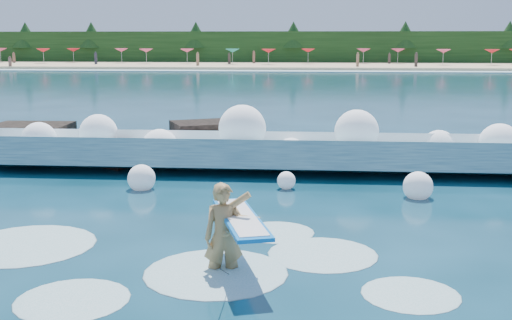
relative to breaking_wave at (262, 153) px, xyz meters
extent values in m
plane|color=#062B37|center=(-1.27, -6.81, -0.49)|extent=(200.00, 200.00, 0.00)
cube|color=tan|center=(-1.27, 71.19, -0.29)|extent=(140.00, 20.00, 0.40)
cube|color=silver|center=(-1.27, 60.19, -0.45)|extent=(140.00, 5.00, 0.08)
cube|color=black|center=(-1.27, 81.19, 2.01)|extent=(140.00, 4.00, 5.00)
cube|color=teal|center=(0.00, -0.16, -0.08)|extent=(16.40, 2.50, 1.37)
cube|color=white|center=(0.00, 0.64, 0.33)|extent=(16.40, 1.16, 0.64)
cube|color=black|center=(-7.71, 1.29, -0.04)|extent=(2.50, 1.91, 1.32)
cube|color=black|center=(-4.71, 0.49, -0.14)|extent=(2.29, 2.14, 1.01)
cube|color=black|center=(-2.01, 1.69, 0.00)|extent=(2.52, 2.33, 1.42)
imported|color=#A17D4B|center=(0.03, -8.62, 0.11)|extent=(0.75, 0.58, 1.83)
cube|color=blue|center=(0.31, -8.57, 0.42)|extent=(1.28, 2.56, 0.06)
cube|color=white|center=(0.31, -8.57, 0.44)|extent=(1.12, 2.33, 0.06)
cylinder|color=black|center=(0.21, -9.82, -0.04)|extent=(0.01, 0.91, 0.43)
sphere|color=white|center=(-6.62, -0.62, 0.43)|extent=(1.03, 1.03, 1.03)
sphere|color=white|center=(-5.05, 0.11, 0.53)|extent=(1.16, 1.16, 1.16)
sphere|color=white|center=(-3.06, -0.24, 0.16)|extent=(1.13, 1.13, 1.13)
sphere|color=white|center=(-0.62, 0.16, 0.72)|extent=(1.43, 1.43, 1.43)
sphere|color=white|center=(0.87, -0.43, 0.12)|extent=(0.86, 0.86, 0.86)
sphere|color=white|center=(2.79, 0.24, 0.66)|extent=(1.31, 1.31, 1.31)
sphere|color=white|center=(5.22, 0.33, 0.21)|extent=(1.01, 1.01, 1.01)
sphere|color=white|center=(6.85, -0.05, 0.39)|extent=(1.17, 1.17, 1.17)
sphere|color=white|center=(-2.94, -2.82, -0.21)|extent=(0.73, 0.73, 0.73)
sphere|color=white|center=(0.82, -2.46, -0.27)|extent=(0.48, 0.48, 0.48)
sphere|color=white|center=(4.09, -3.13, -0.21)|extent=(0.74, 0.74, 0.74)
ellipsoid|color=silver|center=(-0.10, -8.70, -0.49)|extent=(2.45, 2.45, 0.12)
ellipsoid|color=silver|center=(-2.08, -10.01, -0.49)|extent=(1.74, 1.74, 0.09)
ellipsoid|color=silver|center=(1.70, -7.60, -0.49)|extent=(2.02, 2.02, 0.10)
ellipsoid|color=silver|center=(-3.92, -7.57, -0.49)|extent=(2.65, 2.65, 0.13)
ellipsoid|color=silver|center=(0.78, -6.32, -0.49)|extent=(1.55, 1.55, 0.08)
ellipsoid|color=silver|center=(3.02, -9.35, -0.49)|extent=(1.53, 1.53, 0.08)
cone|color=#D13D6D|center=(-45.80, 75.67, 1.76)|extent=(2.00, 2.00, 0.50)
cone|color=red|center=(-37.67, 72.45, 1.76)|extent=(2.00, 2.00, 0.50)
cone|color=red|center=(-34.35, 75.56, 1.76)|extent=(2.00, 2.00, 0.50)
cone|color=#D13D6D|center=(-26.75, 74.75, 1.76)|extent=(2.00, 2.00, 0.50)
cone|color=#D13D6D|center=(-22.29, 71.94, 1.76)|extent=(2.00, 2.00, 0.50)
cone|color=#D13D6D|center=(-16.46, 72.31, 1.76)|extent=(2.00, 2.00, 0.50)
cone|color=#15837A|center=(-9.89, 71.77, 1.76)|extent=(2.00, 2.00, 0.50)
cone|color=red|center=(-4.75, 70.92, 1.76)|extent=(2.00, 2.00, 0.50)
cone|color=red|center=(0.70, 73.71, 1.76)|extent=(2.00, 2.00, 0.50)
cone|color=#D13D6D|center=(8.62, 75.52, 1.76)|extent=(2.00, 2.00, 0.50)
cone|color=#D13D6D|center=(13.51, 75.65, 1.76)|extent=(2.00, 2.00, 0.50)
cone|color=#D13D6D|center=(19.03, 71.21, 1.76)|extent=(2.00, 2.00, 0.50)
cone|color=red|center=(25.34, 70.91, 1.76)|extent=(2.00, 2.00, 0.50)
cube|color=#3F332D|center=(-15.12, 73.67, 0.60)|extent=(0.35, 0.22, 1.40)
cube|color=#8C664C|center=(-8.54, 67.33, 0.68)|extent=(0.35, 0.22, 1.55)
cube|color=#262633|center=(27.38, 71.90, 0.59)|extent=(0.35, 0.22, 1.37)
cube|color=brown|center=(-28.80, 69.30, 0.68)|extent=(0.35, 0.22, 1.56)
cube|color=#3F332D|center=(18.52, 73.12, 0.62)|extent=(0.35, 0.22, 1.43)
cube|color=#262633|center=(-28.25, 68.76, 0.71)|extent=(0.35, 0.22, 1.61)
cube|color=#3F332D|center=(19.79, 65.13, 0.62)|extent=(0.35, 0.22, 1.43)
cube|color=#8C664C|center=(-34.85, 67.09, 0.63)|extent=(0.35, 0.22, 1.45)
cube|color=#262633|center=(-38.83, 69.74, 0.71)|extent=(0.35, 0.22, 1.61)
cube|color=#3F332D|center=(-19.74, 66.64, 0.63)|extent=(0.35, 0.22, 1.45)
cube|color=#8C664C|center=(-22.99, 64.46, 0.70)|extent=(0.35, 0.22, 1.58)
cube|color=brown|center=(-2.49, 61.70, 0.33)|extent=(0.35, 0.22, 1.49)
cube|color=#3F332D|center=(-22.26, 73.18, 0.64)|extent=(0.35, 0.22, 1.46)
cube|color=#8C664C|center=(26.03, 69.19, 0.61)|extent=(0.35, 0.22, 1.42)
cube|color=#262633|center=(12.23, 74.79, 0.70)|extent=(0.35, 0.22, 1.59)
cube|color=#3F332D|center=(11.16, 64.21, 0.64)|extent=(0.35, 0.22, 1.47)
cube|color=#8C664C|center=(3.43, 72.17, 0.63)|extent=(0.35, 0.22, 1.45)
camera|label=1|loc=(1.47, -18.80, 3.36)|focal=45.00mm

